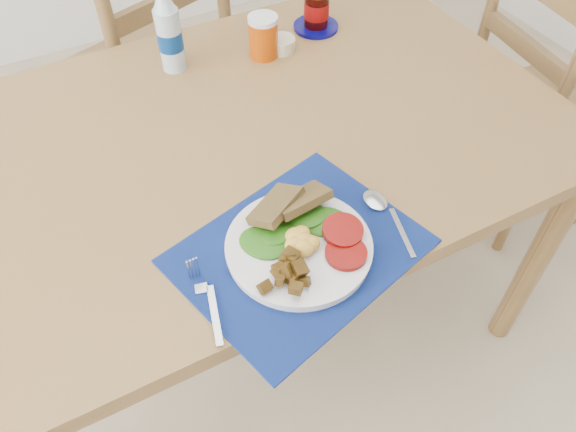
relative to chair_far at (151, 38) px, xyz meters
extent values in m
plane|color=tan|center=(-0.01, -0.89, -0.61)|extent=(4.00, 4.00, 0.00)
cube|color=brown|center=(-0.01, -0.69, 0.12)|extent=(1.40, 0.90, 0.04)
cylinder|color=brown|center=(0.63, -1.08, -0.25)|extent=(0.06, 0.06, 0.71)
cylinder|color=brown|center=(0.63, -0.30, -0.25)|extent=(0.06, 0.06, 0.71)
cube|color=brown|center=(-0.02, 0.07, -0.14)|extent=(0.57, 0.56, 0.04)
cylinder|color=brown|center=(0.10, 0.31, -0.39)|extent=(0.04, 0.04, 0.44)
cylinder|color=brown|center=(-0.27, 0.18, -0.39)|extent=(0.04, 0.04, 0.44)
cylinder|color=brown|center=(0.22, -0.04, -0.39)|extent=(0.04, 0.04, 0.44)
cylinder|color=brown|center=(-0.15, -0.17, -0.39)|extent=(0.04, 0.04, 0.44)
cube|color=brown|center=(1.03, -0.67, -0.19)|extent=(0.42, 0.44, 0.04)
cylinder|color=brown|center=(1.21, -0.52, -0.41)|extent=(0.03, 0.03, 0.39)
cylinder|color=brown|center=(0.85, -0.83, -0.41)|extent=(0.03, 0.03, 0.39)
cylinder|color=brown|center=(0.88, -0.49, -0.41)|extent=(0.03, 0.03, 0.39)
cube|color=black|center=(-0.05, -1.03, 0.15)|extent=(0.47, 0.41, 0.00)
cylinder|color=silver|center=(-0.05, -1.03, 0.16)|extent=(0.25, 0.25, 0.02)
ellipsoid|color=gold|center=(-0.05, -1.03, 0.18)|extent=(0.06, 0.05, 0.03)
cylinder|color=#8D0E05|center=(0.02, -1.06, 0.17)|extent=(0.07, 0.07, 0.01)
ellipsoid|color=#0F3B07|center=(-0.04, -0.99, 0.17)|extent=(0.14, 0.08, 0.01)
cube|color=brown|center=(-0.03, -0.95, 0.19)|extent=(0.12, 0.09, 0.04)
cube|color=#B2B5BA|center=(-0.23, -1.08, 0.15)|extent=(0.04, 0.11, 0.00)
cube|color=#B2B5BA|center=(-0.23, -1.00, 0.15)|extent=(0.03, 0.06, 0.00)
cube|color=#B2B5BA|center=(0.13, -1.08, 0.15)|extent=(0.04, 0.11, 0.00)
ellipsoid|color=#B2B5BA|center=(0.13, -0.99, 0.15)|extent=(0.04, 0.06, 0.01)
cylinder|color=#ADBFCC|center=(-0.05, -0.40, 0.22)|extent=(0.06, 0.06, 0.15)
cylinder|color=navy|center=(-0.05, -0.40, 0.22)|extent=(0.06, 0.06, 0.04)
cone|color=#ADBFCC|center=(-0.05, -0.40, 0.31)|extent=(0.05, 0.05, 0.04)
cylinder|color=#AB3B04|center=(0.17, -0.45, 0.19)|extent=(0.07, 0.07, 0.10)
cylinder|color=beige|center=(0.21, -0.45, 0.16)|extent=(0.07, 0.07, 0.03)
cylinder|color=#060559|center=(0.34, -0.40, 0.15)|extent=(0.12, 0.12, 0.01)
cylinder|color=black|center=(0.34, -0.40, 0.20)|extent=(0.06, 0.06, 0.09)
cylinder|color=maroon|center=(0.34, -0.40, 0.20)|extent=(0.06, 0.06, 0.04)
camera|label=1|loc=(-0.35, -1.55, 0.92)|focal=35.00mm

